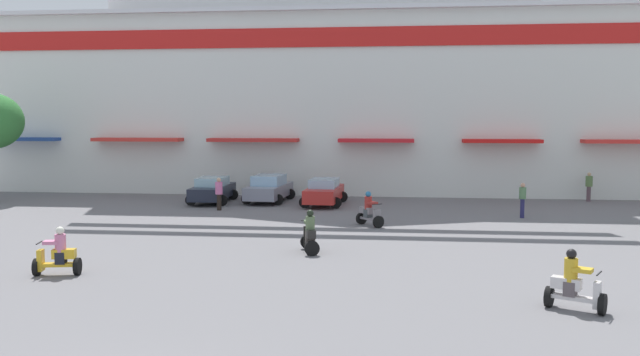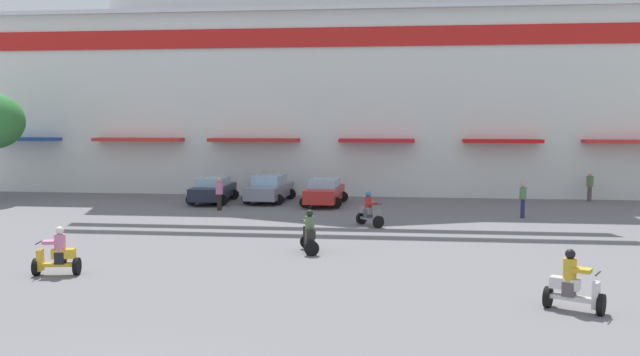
% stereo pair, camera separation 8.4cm
% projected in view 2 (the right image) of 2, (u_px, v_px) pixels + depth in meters
% --- Properties ---
extents(ground_plane, '(128.00, 128.00, 0.00)m').
position_uv_depth(ground_plane, '(255.00, 254.00, 22.99)').
color(ground_plane, slate).
extents(colonial_building, '(43.19, 16.23, 21.24)m').
position_uv_depth(colonial_building, '(326.00, 52.00, 44.80)').
color(colonial_building, silver).
rests_on(colonial_building, ground).
extents(parked_car_0, '(2.35, 4.31, 1.41)m').
position_uv_depth(parked_car_0, '(213.00, 190.00, 36.70)').
color(parked_car_0, '#1F2432').
rests_on(parked_car_0, ground).
extents(parked_car_1, '(2.60, 4.43, 1.51)m').
position_uv_depth(parked_car_1, '(269.00, 188.00, 37.00)').
color(parked_car_1, gray).
rests_on(parked_car_1, ground).
extents(parked_car_2, '(2.36, 4.30, 1.43)m').
position_uv_depth(parked_car_2, '(325.00, 192.00, 35.62)').
color(parked_car_2, red).
rests_on(parked_car_2, ground).
extents(scooter_rider_3, '(0.85, 1.44, 1.52)m').
position_uv_depth(scooter_rider_3, '(309.00, 235.00, 23.13)').
color(scooter_rider_3, black).
rests_on(scooter_rider_3, ground).
extents(scooter_rider_4, '(1.47, 1.10, 1.52)m').
position_uv_depth(scooter_rider_4, '(573.00, 286.00, 16.13)').
color(scooter_rider_4, black).
rests_on(scooter_rider_4, ground).
extents(scooter_rider_5, '(1.40, 0.76, 1.47)m').
position_uv_depth(scooter_rider_5, '(57.00, 255.00, 19.81)').
color(scooter_rider_5, black).
rests_on(scooter_rider_5, ground).
extents(scooter_rider_7, '(1.26, 1.37, 1.51)m').
position_uv_depth(scooter_rider_7, '(370.00, 212.00, 28.76)').
color(scooter_rider_7, black).
rests_on(scooter_rider_7, ground).
extents(pedestrian_0, '(0.40, 0.40, 1.65)m').
position_uv_depth(pedestrian_0, '(523.00, 198.00, 31.02)').
color(pedestrian_0, navy).
rests_on(pedestrian_0, ground).
extents(pedestrian_1, '(0.39, 0.39, 1.63)m').
position_uv_depth(pedestrian_1, '(590.00, 185.00, 37.09)').
color(pedestrian_1, '#59424A').
rests_on(pedestrian_1, ground).
extents(pedestrian_2, '(0.52, 0.52, 1.66)m').
position_uv_depth(pedestrian_2, '(219.00, 192.00, 33.62)').
color(pedestrian_2, black).
rests_on(pedestrian_2, ground).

